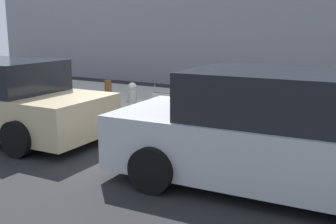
% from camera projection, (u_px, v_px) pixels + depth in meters
% --- Properties ---
extents(ground_plane, '(40.00, 40.00, 0.00)m').
position_uv_depth(ground_plane, '(142.00, 134.00, 8.49)').
color(ground_plane, black).
extents(sidewalk_curb, '(18.00, 5.00, 0.14)m').
position_uv_depth(sidewalk_curb, '(195.00, 110.00, 10.59)').
color(sidewalk_curb, '#ADA89E').
rests_on(sidewalk_curb, ground_plane).
extents(suitcase_red_0, '(0.37, 0.27, 0.97)m').
position_uv_depth(suitcase_red_0, '(302.00, 121.00, 7.60)').
color(suitcase_red_0, red).
rests_on(suitcase_red_0, sidewalk_curb).
extents(suitcase_teal_1, '(0.49, 0.22, 0.91)m').
position_uv_depth(suitcase_teal_1, '(276.00, 117.00, 7.90)').
color(suitcase_teal_1, '#0F606B').
rests_on(suitcase_teal_1, sidewalk_curb).
extents(suitcase_navy_2, '(0.45, 0.22, 1.03)m').
position_uv_depth(suitcase_navy_2, '(250.00, 112.00, 8.19)').
color(suitcase_navy_2, navy).
rests_on(suitcase_navy_2, sidewalk_curb).
extents(suitcase_black_3, '(0.36, 0.23, 0.85)m').
position_uv_depth(suitcase_black_3, '(228.00, 113.00, 8.45)').
color(suitcase_black_3, black).
rests_on(suitcase_black_3, sidewalk_curb).
extents(suitcase_olive_4, '(0.45, 0.24, 0.80)m').
position_uv_depth(suitcase_olive_4, '(205.00, 108.00, 8.61)').
color(suitcase_olive_4, '#59601E').
rests_on(suitcase_olive_4, sidewalk_curb).
extents(suitcase_maroon_5, '(0.47, 0.26, 1.00)m').
position_uv_depth(suitcase_maroon_5, '(184.00, 106.00, 8.92)').
color(suitcase_maroon_5, maroon).
rests_on(suitcase_maroon_5, sidewalk_curb).
extents(suitcase_silver_6, '(0.46, 0.23, 0.81)m').
position_uv_depth(suitcase_silver_6, '(163.00, 106.00, 9.17)').
color(suitcase_silver_6, '#9EA0A8').
rests_on(suitcase_silver_6, sidewalk_curb).
extents(fire_hydrant, '(0.39, 0.21, 0.79)m').
position_uv_depth(fire_hydrant, '(133.00, 99.00, 9.49)').
color(fire_hydrant, '#99999E').
rests_on(fire_hydrant, sidewalk_curb).
extents(bollard_post, '(0.16, 0.16, 0.82)m').
position_uv_depth(bollard_post, '(108.00, 97.00, 9.64)').
color(bollard_post, brown).
rests_on(bollard_post, sidewalk_curb).
extents(parked_car_silver_0, '(4.69, 2.27, 1.63)m').
position_uv_depth(parked_car_silver_0, '(277.00, 134.00, 5.59)').
color(parked_car_silver_0, '#B2B5BA').
rests_on(parked_car_silver_0, ground_plane).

